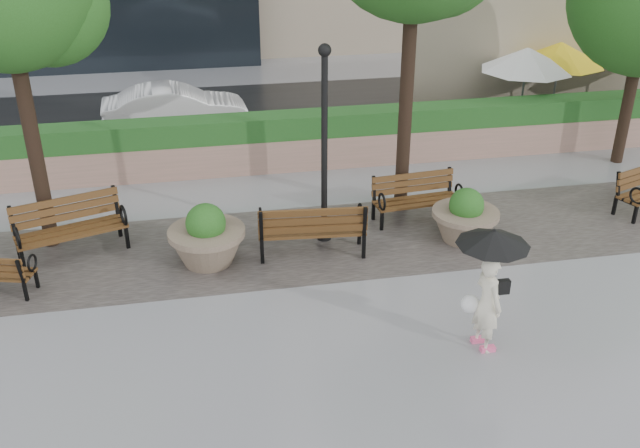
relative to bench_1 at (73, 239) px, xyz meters
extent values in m
plane|color=gray|center=(4.16, -3.41, -0.32)|extent=(100.00, 100.00, 0.00)
cube|color=#383330|center=(4.16, -0.41, -0.32)|extent=(28.00, 3.20, 0.01)
cube|color=tan|center=(4.16, 3.59, 0.08)|extent=(24.00, 0.80, 0.80)
cube|color=#1B521F|center=(4.16, 3.59, 0.75)|extent=(24.00, 0.75, 0.55)
cube|color=tan|center=(13.66, 6.59, 1.68)|extent=(10.00, 0.60, 4.00)
cube|color=#1B521F|center=(13.16, 4.39, 0.13)|extent=(8.00, 0.50, 0.90)
cube|color=black|center=(4.16, 7.59, -0.32)|extent=(40.00, 7.00, 0.00)
torus|color=black|center=(-0.51, -1.20, 0.21)|extent=(0.13, 0.32, 0.32)
cube|color=brown|center=(0.01, -0.04, 0.17)|extent=(2.11, 1.21, 0.06)
cube|color=brown|center=(-0.09, 0.26, 0.52)|extent=(1.96, 0.77, 0.47)
cube|color=black|center=(0.00, -0.01, -0.06)|extent=(2.14, 1.32, 0.52)
torus|color=black|center=(-0.83, -0.53, 0.37)|extent=(0.18, 0.41, 0.41)
torus|color=black|center=(0.98, 0.07, 0.37)|extent=(0.18, 0.41, 0.41)
cube|color=brown|center=(4.47, -0.82, 0.17)|extent=(2.07, 0.78, 0.06)
cube|color=brown|center=(4.44, -1.13, 0.52)|extent=(2.02, 0.31, 0.47)
cube|color=black|center=(4.47, -0.85, -0.06)|extent=(2.08, 0.89, 0.52)
torus|color=black|center=(5.44, -0.70, 0.38)|extent=(0.09, 0.42, 0.42)
torus|color=black|center=(3.54, -0.54, 0.38)|extent=(0.09, 0.42, 0.42)
cube|color=brown|center=(6.86, 0.14, 0.12)|extent=(1.85, 0.71, 0.05)
cube|color=brown|center=(6.84, 0.42, 0.43)|extent=(1.81, 0.29, 0.42)
cube|color=black|center=(6.86, 0.17, -0.09)|extent=(1.86, 0.81, 0.46)
torus|color=black|center=(6.03, -0.12, 0.30)|extent=(0.08, 0.37, 0.37)
torus|color=black|center=(7.73, 0.04, 0.30)|extent=(0.08, 0.37, 0.37)
torus|color=black|center=(11.24, -0.82, 0.30)|extent=(0.18, 0.36, 0.37)
cylinder|color=#7F6B56|center=(2.51, -0.82, 0.31)|extent=(1.42, 1.42, 0.11)
sphere|color=#1E4814|center=(2.51, -0.82, 0.51)|extent=(0.74, 0.74, 0.74)
cylinder|color=#7F6B56|center=(7.53, -0.86, 0.26)|extent=(1.31, 1.31, 0.11)
sphere|color=#1E4814|center=(7.53, -0.86, 0.44)|extent=(0.68, 0.68, 0.68)
cylinder|color=black|center=(4.81, -0.31, 1.53)|extent=(0.12, 0.12, 3.71)
cylinder|color=black|center=(4.81, -0.31, -0.17)|extent=(0.28, 0.28, 0.30)
sphere|color=black|center=(4.81, -0.31, 3.44)|extent=(0.24, 0.24, 0.24)
cylinder|color=black|center=(-0.48, 0.49, 1.99)|extent=(0.28, 0.28, 4.62)
sphere|color=#1E4814|center=(0.12, 0.79, 4.17)|extent=(2.12, 2.12, 2.12)
cylinder|color=black|center=(6.71, 0.78, 2.37)|extent=(0.28, 0.28, 5.37)
cylinder|color=black|center=(12.85, 2.40, 1.54)|extent=(0.28, 0.28, 3.73)
cylinder|color=black|center=(11.42, 5.06, -0.27)|extent=(0.40, 0.40, 0.10)
cylinder|color=#99999E|center=(11.42, 5.06, 0.78)|extent=(0.06, 0.06, 2.20)
cone|color=white|center=(11.42, 5.06, 1.68)|extent=(2.50, 2.50, 0.60)
cylinder|color=black|center=(12.61, 5.51, -0.27)|extent=(0.40, 0.40, 0.10)
cylinder|color=#99999E|center=(12.61, 5.51, 0.78)|extent=(0.06, 0.06, 2.20)
cone|color=yellow|center=(12.61, 5.51, 1.68)|extent=(2.50, 2.50, 0.60)
cylinder|color=black|center=(14.90, 5.61, -0.27)|extent=(0.40, 0.40, 0.10)
cylinder|color=#99999E|center=(14.90, 5.61, 0.78)|extent=(0.06, 0.06, 2.20)
cone|color=yellow|center=(14.90, 5.61, 1.68)|extent=(2.50, 2.50, 0.60)
imported|color=white|center=(2.02, 6.74, 0.33)|extent=(4.02, 1.59, 1.30)
imported|color=#F2E8CB|center=(6.54, -4.24, 0.51)|extent=(0.53, 0.68, 1.67)
cube|color=#F2598C|center=(6.52, -4.13, -0.28)|extent=(0.15, 0.25, 0.08)
cube|color=#F2598C|center=(6.57, -4.38, -0.28)|extent=(0.15, 0.25, 0.08)
cube|color=black|center=(6.75, -4.15, 0.67)|extent=(0.17, 0.33, 0.23)
sphere|color=white|center=(6.35, -4.06, 0.36)|extent=(0.29, 0.29, 0.29)
cylinder|color=black|center=(6.53, -4.19, 1.14)|extent=(0.02, 0.02, 0.89)
cone|color=black|center=(6.53, -4.19, 1.55)|extent=(1.08, 1.08, 0.23)
camera|label=1|loc=(2.38, -12.61, 6.35)|focal=40.00mm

